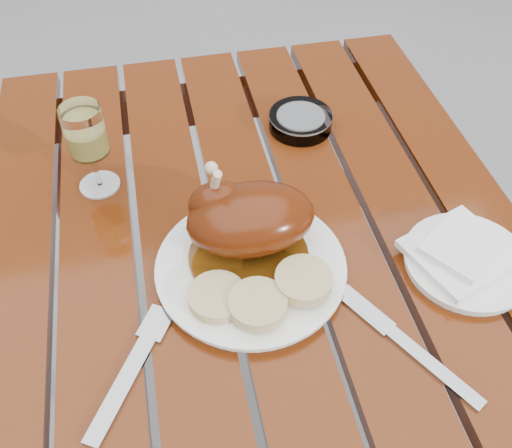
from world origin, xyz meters
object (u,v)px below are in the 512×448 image
(table, at_px, (268,409))
(dinner_plate, at_px, (251,268))
(side_plate, at_px, (467,262))
(wine_glass, at_px, (90,150))
(ashtray, at_px, (300,121))

(table, relative_size, dinner_plate, 4.57)
(side_plate, bearing_deg, wine_glass, 151.53)
(dinner_plate, bearing_deg, wine_glass, 132.45)
(dinner_plate, bearing_deg, ashtray, 63.16)
(wine_glass, bearing_deg, table, -49.00)
(table, xyz_separation_m, ashtray, (0.13, 0.33, 0.39))
(table, relative_size, ashtray, 10.85)
(ashtray, bearing_deg, table, -111.01)
(table, distance_m, wine_glass, 0.56)
(table, height_order, side_plate, side_plate)
(wine_glass, bearing_deg, dinner_plate, -47.55)
(table, bearing_deg, side_plate, -2.94)
(dinner_plate, height_order, ashtray, ashtray)
(side_plate, bearing_deg, table, 177.06)
(wine_glass, xyz_separation_m, ashtray, (0.35, 0.08, -0.06))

